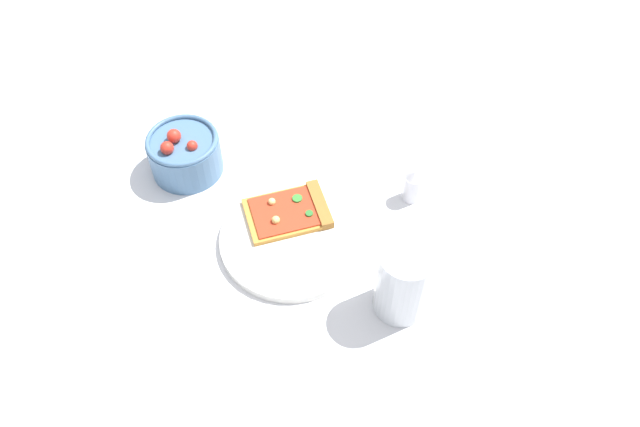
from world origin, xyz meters
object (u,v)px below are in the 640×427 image
object	(u,v)px
pizza_slice_main	(292,211)
soda_glass	(403,282)
pepper_shaker	(413,185)
salad_bowl	(185,153)
plate	(295,239)

from	to	relation	value
pizza_slice_main	soda_glass	size ratio (longest dim) A/B	1.25
soda_glass	pizza_slice_main	bearing A→B (deg)	-117.86
pepper_shaker	salad_bowl	bearing A→B (deg)	-82.89
pizza_slice_main	salad_bowl	distance (m)	0.22
salad_bowl	soda_glass	size ratio (longest dim) A/B	0.96
soda_glass	pepper_shaker	size ratio (longest dim) A/B	1.99
pizza_slice_main	soda_glass	world-z (taller)	soda_glass
salad_bowl	pepper_shaker	size ratio (longest dim) A/B	1.91
salad_bowl	pepper_shaker	distance (m)	0.39
pizza_slice_main	salad_bowl	size ratio (longest dim) A/B	1.31
salad_bowl	soda_glass	bearing A→B (deg)	68.93
plate	salad_bowl	size ratio (longest dim) A/B	1.87
plate	pepper_shaker	world-z (taller)	pepper_shaker
plate	pepper_shaker	distance (m)	0.21
plate	pepper_shaker	size ratio (longest dim) A/B	3.57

